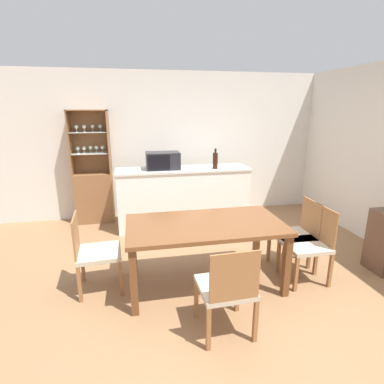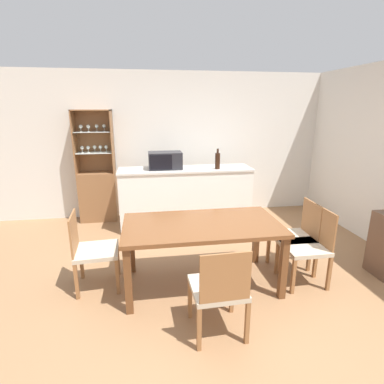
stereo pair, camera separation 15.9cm
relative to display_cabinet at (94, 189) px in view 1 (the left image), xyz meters
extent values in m
plane|color=#936B47|center=(1.53, -2.44, -0.59)|extent=(18.00, 18.00, 0.00)
cube|color=silver|center=(1.53, 0.19, 0.69)|extent=(6.80, 0.06, 2.55)
cube|color=white|center=(1.48, -0.51, -0.11)|extent=(2.13, 0.55, 0.95)
cube|color=beige|center=(1.48, -0.51, 0.38)|extent=(2.16, 0.58, 0.03)
cube|color=brown|center=(0.00, -0.01, -0.16)|extent=(0.63, 0.34, 0.86)
cube|color=brown|center=(0.00, 0.15, 0.79)|extent=(0.63, 0.02, 1.05)
cube|color=brown|center=(-0.30, -0.01, 0.79)|extent=(0.02, 0.34, 1.05)
cube|color=brown|center=(0.30, -0.01, 0.79)|extent=(0.02, 0.34, 1.05)
cube|color=brown|center=(0.00, -0.01, 1.31)|extent=(0.63, 0.34, 0.02)
cube|color=silver|center=(0.00, -0.01, 0.62)|extent=(0.58, 0.30, 0.01)
cube|color=silver|center=(0.00, -0.01, 0.96)|extent=(0.58, 0.30, 0.01)
cylinder|color=silver|center=(-0.19, -0.04, 0.62)|extent=(0.04, 0.04, 0.01)
cylinder|color=silver|center=(-0.19, -0.04, 0.65)|extent=(0.01, 0.01, 0.06)
sphere|color=silver|center=(-0.19, -0.04, 0.71)|extent=(0.06, 0.06, 0.06)
cylinder|color=silver|center=(-0.18, -0.05, 0.97)|extent=(0.04, 0.04, 0.01)
cylinder|color=silver|center=(-0.18, -0.05, 1.00)|extent=(0.01, 0.01, 0.06)
sphere|color=silver|center=(-0.18, -0.05, 1.05)|extent=(0.06, 0.06, 0.06)
cylinder|color=silver|center=(-0.10, -0.04, 0.62)|extent=(0.04, 0.04, 0.01)
cylinder|color=silver|center=(-0.10, -0.04, 0.65)|extent=(0.01, 0.01, 0.06)
sphere|color=silver|center=(-0.10, -0.04, 0.71)|extent=(0.06, 0.06, 0.06)
cylinder|color=silver|center=(-0.06, -0.05, 0.97)|extent=(0.04, 0.04, 0.01)
cylinder|color=silver|center=(-0.06, -0.05, 1.00)|extent=(0.01, 0.01, 0.06)
sphere|color=silver|center=(-0.06, -0.05, 1.05)|extent=(0.06, 0.06, 0.06)
cylinder|color=silver|center=(0.00, 0.02, 0.62)|extent=(0.04, 0.04, 0.01)
cylinder|color=silver|center=(0.00, 0.02, 0.65)|extent=(0.01, 0.01, 0.06)
sphere|color=silver|center=(0.00, 0.02, 0.71)|extent=(0.06, 0.06, 0.06)
cylinder|color=silver|center=(0.06, 0.03, 0.97)|extent=(0.04, 0.04, 0.01)
cylinder|color=silver|center=(0.06, 0.03, 1.00)|extent=(0.01, 0.01, 0.06)
sphere|color=silver|center=(0.06, 0.03, 1.05)|extent=(0.06, 0.06, 0.06)
cylinder|color=silver|center=(0.10, 0.01, 0.62)|extent=(0.04, 0.04, 0.01)
cylinder|color=silver|center=(0.10, 0.01, 0.65)|extent=(0.01, 0.01, 0.06)
sphere|color=silver|center=(0.10, 0.01, 0.71)|extent=(0.06, 0.06, 0.06)
cylinder|color=silver|center=(0.18, 0.03, 0.97)|extent=(0.04, 0.04, 0.01)
cylinder|color=silver|center=(0.18, 0.03, 1.00)|extent=(0.01, 0.01, 0.06)
sphere|color=silver|center=(0.18, 0.03, 1.05)|extent=(0.06, 0.06, 0.06)
cylinder|color=silver|center=(0.19, 0.00, 0.62)|extent=(0.04, 0.04, 0.01)
cylinder|color=silver|center=(0.19, 0.00, 0.65)|extent=(0.01, 0.01, 0.06)
sphere|color=silver|center=(0.19, 0.00, 0.71)|extent=(0.06, 0.06, 0.06)
cube|color=brown|center=(1.42, -2.30, 0.12)|extent=(1.68, 0.90, 0.04)
cube|color=brown|center=(0.64, -2.69, -0.24)|extent=(0.07, 0.07, 0.69)
cube|color=brown|center=(2.20, -2.69, -0.24)|extent=(0.07, 0.07, 0.69)
cube|color=brown|center=(0.64, -1.91, -0.24)|extent=(0.07, 0.07, 0.69)
cube|color=brown|center=(2.20, -1.91, -0.24)|extent=(0.07, 0.07, 0.69)
cube|color=#C1B299|center=(2.56, -2.43, -0.16)|extent=(0.45, 0.45, 0.05)
cube|color=#936038|center=(2.77, -2.43, 0.07)|extent=(0.02, 0.42, 0.42)
cube|color=#936038|center=(2.35, -2.64, -0.39)|extent=(0.04, 0.04, 0.40)
cube|color=#936038|center=(2.35, -2.22, -0.39)|extent=(0.04, 0.04, 0.40)
cube|color=#936038|center=(2.76, -2.64, -0.39)|extent=(0.04, 0.04, 0.40)
cube|color=#936038|center=(2.76, -2.23, -0.39)|extent=(0.04, 0.04, 0.40)
cube|color=#C1B299|center=(1.42, -3.04, -0.16)|extent=(0.47, 0.47, 0.05)
cube|color=#936038|center=(1.43, -3.26, 0.07)|extent=(0.42, 0.03, 0.42)
cube|color=#936038|center=(1.20, -2.84, -0.39)|extent=(0.04, 0.04, 0.40)
cube|color=#936038|center=(1.62, -2.83, -0.39)|extent=(0.04, 0.04, 0.40)
cube|color=#936038|center=(1.22, -3.26, -0.39)|extent=(0.04, 0.04, 0.40)
cube|color=#936038|center=(1.63, -3.24, -0.39)|extent=(0.04, 0.04, 0.40)
cube|color=#C1B299|center=(0.28, -2.16, -0.16)|extent=(0.48, 0.48, 0.05)
cube|color=#936038|center=(0.06, -2.18, 0.07)|extent=(0.05, 0.42, 0.42)
cube|color=#936038|center=(0.47, -1.94, -0.39)|extent=(0.04, 0.04, 0.40)
cube|color=#936038|center=(0.50, -2.35, -0.39)|extent=(0.04, 0.04, 0.40)
cube|color=#936038|center=(0.06, -1.97, -0.39)|extent=(0.04, 0.04, 0.40)
cube|color=#936038|center=(0.09, -2.38, -0.39)|extent=(0.04, 0.04, 0.40)
cube|color=#C1B299|center=(2.56, -2.16, -0.16)|extent=(0.46, 0.46, 0.05)
cube|color=#936038|center=(2.77, -2.17, 0.07)|extent=(0.03, 0.42, 0.42)
cube|color=#936038|center=(2.34, -2.36, -0.39)|extent=(0.04, 0.04, 0.40)
cube|color=#936038|center=(2.36, -1.95, -0.39)|extent=(0.04, 0.04, 0.40)
cube|color=#936038|center=(2.76, -2.37, -0.39)|extent=(0.04, 0.04, 0.40)
cube|color=#936038|center=(2.77, -1.96, -0.39)|extent=(0.04, 0.04, 0.40)
cube|color=#232328|center=(1.16, -0.49, 0.53)|extent=(0.53, 0.34, 0.27)
cube|color=black|center=(1.08, -0.66, 0.53)|extent=(0.34, 0.01, 0.23)
cylinder|color=black|center=(1.98, -0.63, 0.52)|extent=(0.08, 0.08, 0.26)
cylinder|color=black|center=(1.98, -0.63, 0.69)|extent=(0.03, 0.03, 0.07)
camera|label=1|loc=(0.69, -5.23, 1.34)|focal=28.00mm
camera|label=2|loc=(0.85, -5.25, 1.34)|focal=28.00mm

